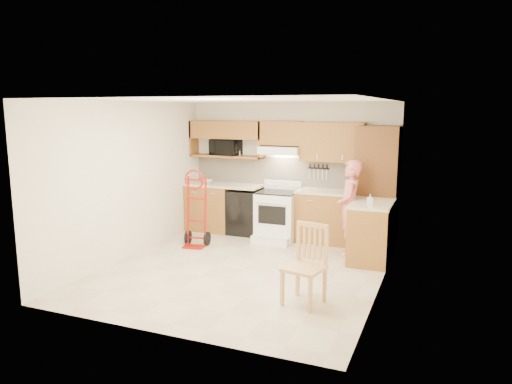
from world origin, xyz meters
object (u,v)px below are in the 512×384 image
Objects in this scene: person at (350,208)px; hand_truck at (195,212)px; microwave at (226,147)px; dining_chair at (304,265)px; range at (276,212)px.

hand_truck is at bearing -88.73° from person.
hand_truck is (0.01, -1.28, -1.03)m from microwave.
dining_chair is at bearing -43.14° from hand_truck.
microwave is 0.36× the size of person.
dining_chair is (1.29, -2.62, -0.03)m from range.
hand_truck is (-1.18, -0.91, 0.08)m from range.
person is at bearing 3.43° from hand_truck.
person is at bearing -14.67° from range.
microwave is at bearing 162.75° from range.
range is 0.87× the size of hand_truck.
person reaches higher than range.
dining_chair is at bearing -45.88° from microwave.
hand_truck reaches higher than range.
range is 2.92m from dining_chair.
microwave is 1.64m from hand_truck.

